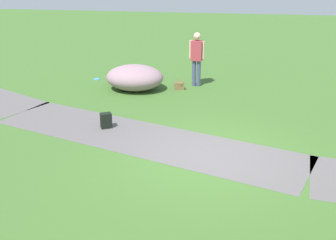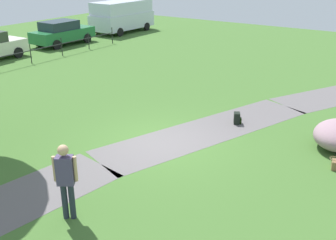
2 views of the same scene
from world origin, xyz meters
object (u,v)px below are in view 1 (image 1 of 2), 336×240
object	(u,v)px
spare_backpack_on_lawn	(106,121)
frisbee_on_grass	(97,79)
woman_with_handbag	(197,55)
lawn_boulder	(135,78)
handbag_on_grass	(179,86)
backpack_by_boulder	(119,80)

from	to	relation	value
spare_backpack_on_lawn	frisbee_on_grass	xyz separation A→B (m)	(1.60, -4.37, -0.18)
woman_with_handbag	frisbee_on_grass	xyz separation A→B (m)	(3.58, -0.27, -1.05)
lawn_boulder	handbag_on_grass	xyz separation A→B (m)	(-1.45, -0.21, -0.27)
woman_with_handbag	handbag_on_grass	xyz separation A→B (m)	(0.51, 0.53, -0.92)
backpack_by_boulder	spare_backpack_on_lawn	distance (m)	3.77
lawn_boulder	woman_with_handbag	xyz separation A→B (m)	(-1.96, -0.74, 0.65)
lawn_boulder	backpack_by_boulder	distance (m)	0.76
woman_with_handbag	handbag_on_grass	bearing A→B (deg)	46.32
frisbee_on_grass	lawn_boulder	bearing A→B (deg)	148.15
backpack_by_boulder	frisbee_on_grass	xyz separation A→B (m)	(1.00, -0.65, -0.18)
handbag_on_grass	spare_backpack_on_lawn	size ratio (longest dim) A/B	0.85
lawn_boulder	spare_backpack_on_lawn	distance (m)	3.37
handbag_on_grass	backpack_by_boulder	world-z (taller)	backpack_by_boulder
backpack_by_boulder	lawn_boulder	bearing A→B (deg)	150.18
handbag_on_grass	frisbee_on_grass	distance (m)	3.18
backpack_by_boulder	handbag_on_grass	bearing A→B (deg)	175.75
spare_backpack_on_lawn	backpack_by_boulder	bearing A→B (deg)	-80.74
backpack_by_boulder	spare_backpack_on_lawn	bearing A→B (deg)	99.26
woman_with_handbag	backpack_by_boulder	bearing A→B (deg)	8.28
spare_backpack_on_lawn	frisbee_on_grass	distance (m)	4.66
woman_with_handbag	backpack_by_boulder	distance (m)	2.75
backpack_by_boulder	frisbee_on_grass	bearing A→B (deg)	-33.08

